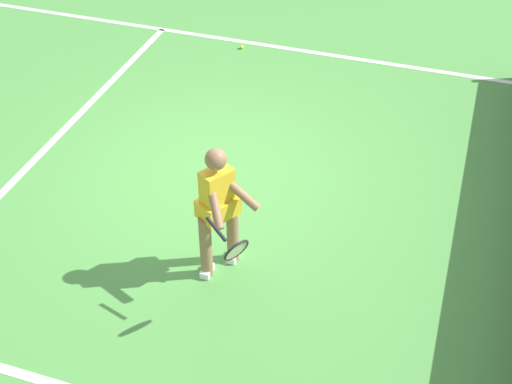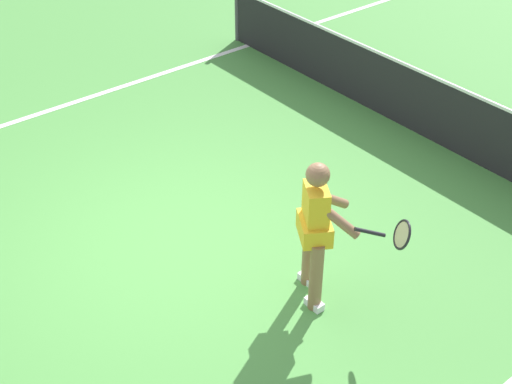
# 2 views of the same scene
# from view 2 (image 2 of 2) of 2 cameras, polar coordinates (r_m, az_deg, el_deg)

# --- Properties ---
(ground_plane) EXTENTS (26.50, 26.50, 0.00)m
(ground_plane) POSITION_cam_2_polar(r_m,az_deg,el_deg) (7.76, -7.41, -4.02)
(ground_plane) COLOR #4C9342
(sideline_left_marking) EXTENTS (0.10, 18.38, 0.01)m
(sideline_left_marking) POSITION_cam_2_polar(r_m,az_deg,el_deg) (10.48, -17.95, 5.81)
(sideline_left_marking) COLOR white
(sideline_left_marking) RESTS_ON ground
(court_net) EXTENTS (7.75, 0.08, 0.98)m
(court_net) POSITION_cam_2_polar(r_m,az_deg,el_deg) (9.73, 12.46, 7.48)
(court_net) COLOR #4C4C51
(court_net) RESTS_ON ground
(tennis_player) EXTENTS (1.07, 0.79, 1.55)m
(tennis_player) POSITION_cam_2_polar(r_m,az_deg,el_deg) (6.55, 5.05, -2.92)
(tennis_player) COLOR #8C6647
(tennis_player) RESTS_ON ground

